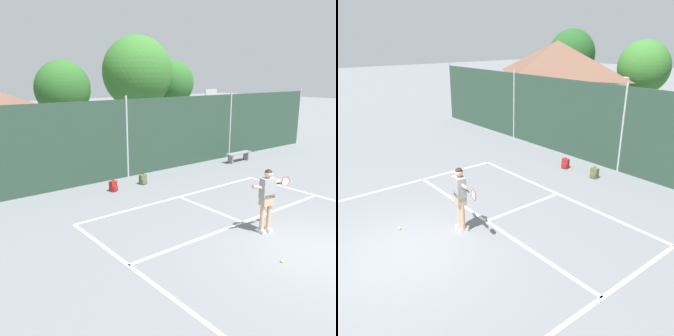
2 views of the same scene
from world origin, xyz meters
The scene contains 8 objects.
ground_plane centered at (0.00, 0.00, 0.00)m, with size 120.00×120.00×0.00m, color slate.
court_markings centered at (0.00, 0.65, 0.00)m, with size 8.30×11.10×0.01m.
chainlink_fence centered at (0.00, 9.00, 1.68)m, with size 26.09×0.09×3.51m.
clubhouse_building centered at (-7.35, 13.00, 2.53)m, with size 7.42×5.04×4.89m.
tennis_player centered at (-0.03, 1.66, 1.11)m, with size 1.44×0.33×1.85m.
tennis_ball centered at (-1.14, 0.31, 0.03)m, with size 0.07×0.07×0.07m, color #CCE033.
backpack_red centered at (-1.55, 7.59, 0.19)m, with size 0.32×0.30×0.46m.
backpack_olive centered at (-0.12, 7.65, 0.19)m, with size 0.29×0.25×0.46m.
Camera 2 is at (7.34, -2.69, 5.05)m, focal length 37.07 mm.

